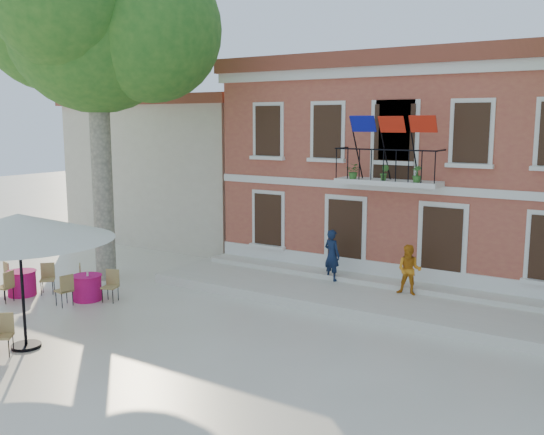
{
  "coord_description": "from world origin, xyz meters",
  "views": [
    {
      "loc": [
        8.86,
        -11.75,
        5.34
      ],
      "look_at": [
        -0.86,
        3.5,
        2.45
      ],
      "focal_mm": 40.0,
      "sensor_mm": 36.0,
      "label": 1
    }
  ],
  "objects_px": {
    "plane_tree_west": "(95,25)",
    "cafe_table_3": "(87,286)",
    "pedestrian_orange": "(409,270)",
    "patio_umbrella": "(18,227)",
    "cafe_table_0": "(22,282)",
    "pedestrian_navy": "(332,255)"
  },
  "relations": [
    {
      "from": "cafe_table_3",
      "to": "plane_tree_west",
      "type": "bearing_deg",
      "value": 125.16
    },
    {
      "from": "pedestrian_navy",
      "to": "cafe_table_3",
      "type": "height_order",
      "value": "pedestrian_navy"
    },
    {
      "from": "pedestrian_orange",
      "to": "plane_tree_west",
      "type": "bearing_deg",
      "value": -172.17
    },
    {
      "from": "patio_umbrella",
      "to": "cafe_table_3",
      "type": "bearing_deg",
      "value": 118.01
    },
    {
      "from": "patio_umbrella",
      "to": "cafe_table_0",
      "type": "relative_size",
      "value": 2.4
    },
    {
      "from": "pedestrian_navy",
      "to": "pedestrian_orange",
      "type": "relative_size",
      "value": 1.11
    },
    {
      "from": "plane_tree_west",
      "to": "pedestrian_navy",
      "type": "height_order",
      "value": "plane_tree_west"
    },
    {
      "from": "plane_tree_west",
      "to": "cafe_table_3",
      "type": "bearing_deg",
      "value": -54.84
    },
    {
      "from": "patio_umbrella",
      "to": "pedestrian_orange",
      "type": "height_order",
      "value": "patio_umbrella"
    },
    {
      "from": "patio_umbrella",
      "to": "pedestrian_orange",
      "type": "relative_size",
      "value": 2.93
    },
    {
      "from": "pedestrian_navy",
      "to": "pedestrian_orange",
      "type": "distance_m",
      "value": 2.66
    },
    {
      "from": "plane_tree_west",
      "to": "patio_umbrella",
      "type": "relative_size",
      "value": 2.61
    },
    {
      "from": "plane_tree_west",
      "to": "pedestrian_navy",
      "type": "relative_size",
      "value": 6.9
    },
    {
      "from": "plane_tree_west",
      "to": "cafe_table_0",
      "type": "bearing_deg",
      "value": -102.87
    },
    {
      "from": "cafe_table_0",
      "to": "plane_tree_west",
      "type": "bearing_deg",
      "value": 77.13
    },
    {
      "from": "pedestrian_orange",
      "to": "patio_umbrella",
      "type": "bearing_deg",
      "value": -135.95
    },
    {
      "from": "pedestrian_orange",
      "to": "cafe_table_3",
      "type": "distance_m",
      "value": 9.6
    },
    {
      "from": "cafe_table_0",
      "to": "cafe_table_3",
      "type": "distance_m",
      "value": 2.23
    },
    {
      "from": "plane_tree_west",
      "to": "cafe_table_0",
      "type": "relative_size",
      "value": 6.28
    },
    {
      "from": "cafe_table_0",
      "to": "cafe_table_3",
      "type": "bearing_deg",
      "value": 19.39
    },
    {
      "from": "plane_tree_west",
      "to": "cafe_table_3",
      "type": "height_order",
      "value": "plane_tree_west"
    },
    {
      "from": "cafe_table_3",
      "to": "cafe_table_0",
      "type": "bearing_deg",
      "value": -160.61
    }
  ]
}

